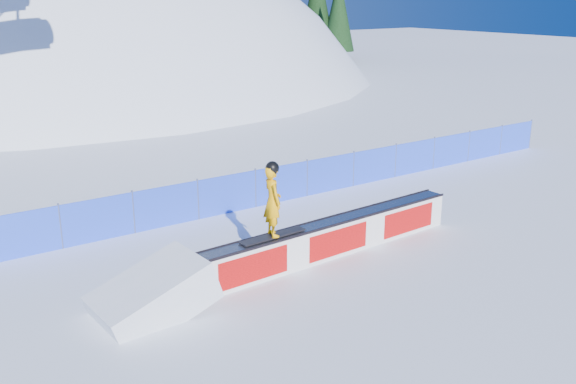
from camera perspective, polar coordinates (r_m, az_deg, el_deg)
ground at (r=18.75m, az=12.41°, el=-3.23°), size 160.00×160.00×0.00m
snow_hill at (r=60.48m, az=-19.52°, el=-7.62°), size 64.00×64.00×64.00m
safety_fence at (r=21.68m, az=3.82°, el=1.62°), size 22.05×0.05×1.30m
rail_box at (r=16.39m, az=3.92°, el=-4.10°), size 8.01×0.96×0.96m
snow_ramp at (r=14.05m, az=-11.81°, el=-10.39°), size 2.60×1.70×1.57m
snowboarder at (r=14.82m, az=-1.38°, el=-0.73°), size 1.76×0.69×1.83m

